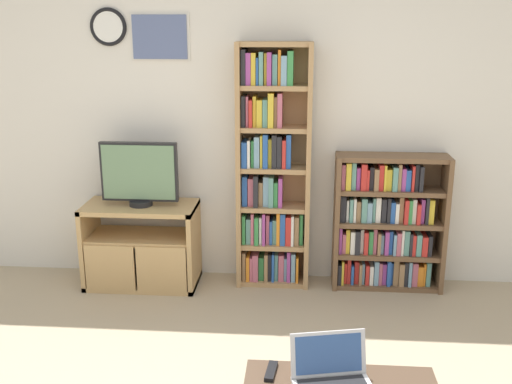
% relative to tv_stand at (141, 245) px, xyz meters
% --- Properties ---
extents(wall_back, '(6.49, 0.09, 2.60)m').
position_rel_tv_stand_xyz_m(wall_back, '(0.88, 0.29, 0.97)').
color(wall_back, silver).
rests_on(wall_back, ground_plane).
extents(tv_stand, '(0.87, 0.44, 0.66)m').
position_rel_tv_stand_xyz_m(tv_stand, '(0.00, 0.00, 0.00)').
color(tv_stand, tan).
rests_on(tv_stand, ground_plane).
extents(television, '(0.59, 0.18, 0.50)m').
position_rel_tv_stand_xyz_m(television, '(0.01, 0.01, 0.58)').
color(television, black).
rests_on(television, tv_stand).
extents(bookshelf_tall, '(0.56, 0.26, 1.89)m').
position_rel_tv_stand_xyz_m(bookshelf_tall, '(1.01, 0.13, 0.58)').
color(bookshelf_tall, tan).
rests_on(bookshelf_tall, ground_plane).
extents(bookshelf_short, '(0.85, 0.27, 1.06)m').
position_rel_tv_stand_xyz_m(bookshelf_short, '(1.91, 0.13, 0.18)').
color(bookshelf_short, brown).
rests_on(bookshelf_short, ground_plane).
extents(laptop, '(0.41, 0.32, 0.23)m').
position_rel_tv_stand_xyz_m(laptop, '(1.41, -1.87, 0.12)').
color(laptop, silver).
rests_on(laptop, coffee_table).
extents(remote_near_laptop, '(0.06, 0.16, 0.02)m').
position_rel_tv_stand_xyz_m(remote_near_laptop, '(1.12, -1.79, 0.07)').
color(remote_near_laptop, black).
rests_on(remote_near_laptop, coffee_table).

